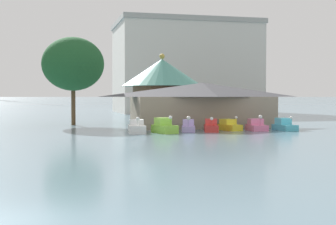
% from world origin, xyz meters
% --- Properties ---
extents(ground_plane, '(2000.00, 2000.00, 0.00)m').
position_xyz_m(ground_plane, '(0.00, 0.00, 0.00)').
color(ground_plane, slate).
extents(pedal_boat_white, '(1.77, 2.93, 1.62)m').
position_xyz_m(pedal_boat_white, '(8.84, 30.61, 0.53)').
color(pedal_boat_white, white).
rests_on(pedal_boat_white, ground).
extents(pedal_boat_lime, '(2.25, 3.09, 1.73)m').
position_xyz_m(pedal_boat_lime, '(11.42, 30.01, 0.59)').
color(pedal_boat_lime, '#8CCC3F').
rests_on(pedal_boat_lime, ground).
extents(pedal_boat_lavender, '(1.87, 2.53, 1.62)m').
position_xyz_m(pedal_boat_lavender, '(14.16, 31.07, 0.50)').
color(pedal_boat_lavender, '#B299D8').
rests_on(pedal_boat_lavender, ground).
extents(pedal_boat_red, '(2.01, 2.84, 1.51)m').
position_xyz_m(pedal_boat_red, '(16.43, 30.68, 0.51)').
color(pedal_boat_red, red).
rests_on(pedal_boat_red, ground).
extents(pedal_boat_yellow, '(2.10, 3.06, 1.54)m').
position_xyz_m(pedal_boat_yellow, '(18.77, 31.78, 0.47)').
color(pedal_boat_yellow, yellow).
rests_on(pedal_boat_yellow, ground).
extents(pedal_boat_pink, '(1.81, 2.77, 1.65)m').
position_xyz_m(pedal_boat_pink, '(21.51, 30.99, 0.48)').
color(pedal_boat_pink, pink).
rests_on(pedal_boat_pink, ground).
extents(pedal_boat_cyan, '(1.72, 2.96, 1.53)m').
position_xyz_m(pedal_boat_cyan, '(24.36, 30.35, 0.50)').
color(pedal_boat_cyan, '#4CB7CC').
rests_on(pedal_boat_cyan, ground).
extents(boathouse, '(16.81, 7.40, 5.07)m').
position_xyz_m(boathouse, '(17.51, 36.84, 2.66)').
color(boathouse, gray).
rests_on(boathouse, ground).
extents(green_roof_pavilion, '(10.52, 10.52, 9.05)m').
position_xyz_m(green_roof_pavilion, '(14.74, 45.25, 4.85)').
color(green_roof_pavilion, brown).
rests_on(green_roof_pavilion, ground).
extents(shoreline_tree_mid, '(7.60, 7.60, 10.79)m').
position_xyz_m(shoreline_tree_mid, '(3.42, 44.87, 7.48)').
color(shoreline_tree_mid, brown).
rests_on(shoreline_tree_mid, ground).
extents(background_building_block, '(29.75, 19.81, 19.41)m').
position_xyz_m(background_building_block, '(28.90, 84.56, 9.72)').
color(background_building_block, beige).
rests_on(background_building_block, ground).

